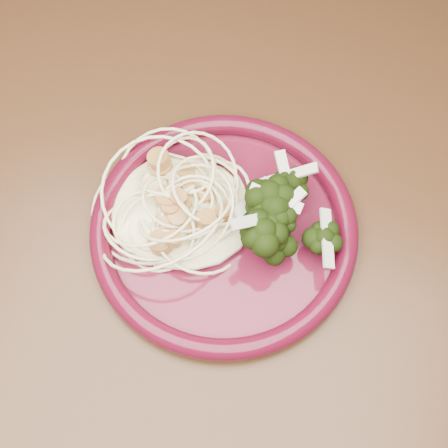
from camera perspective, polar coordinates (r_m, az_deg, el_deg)
dining_table at (r=0.73m, az=-0.37°, el=-1.14°), size 1.20×0.80×0.75m
dinner_plate at (r=0.61m, az=-0.00°, el=-0.42°), size 0.30×0.30×0.02m
spaghetti_pile at (r=0.61m, az=-3.97°, el=1.62°), size 0.16×0.15×0.03m
scallop_cluster at (r=0.58m, az=-4.19°, el=3.22°), size 0.13×0.13×0.04m
broccoli_pile at (r=0.59m, az=5.05°, el=-1.51°), size 0.11×0.15×0.05m
onion_garnish at (r=0.56m, az=5.30°, el=-0.22°), size 0.07×0.10×0.05m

